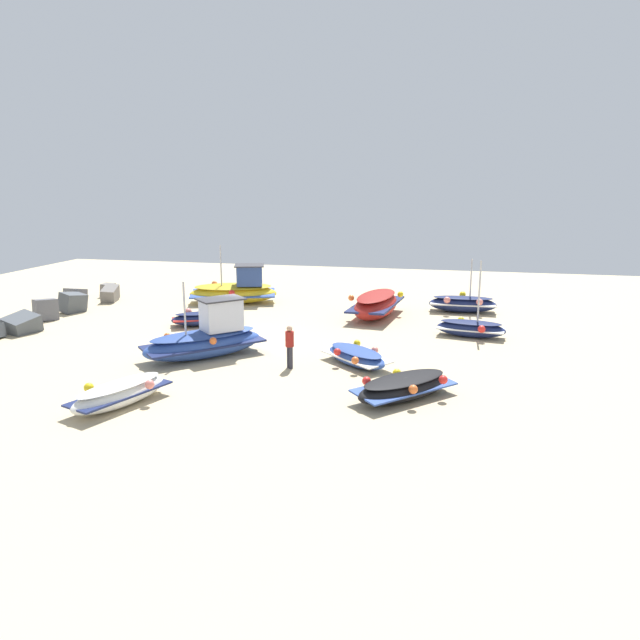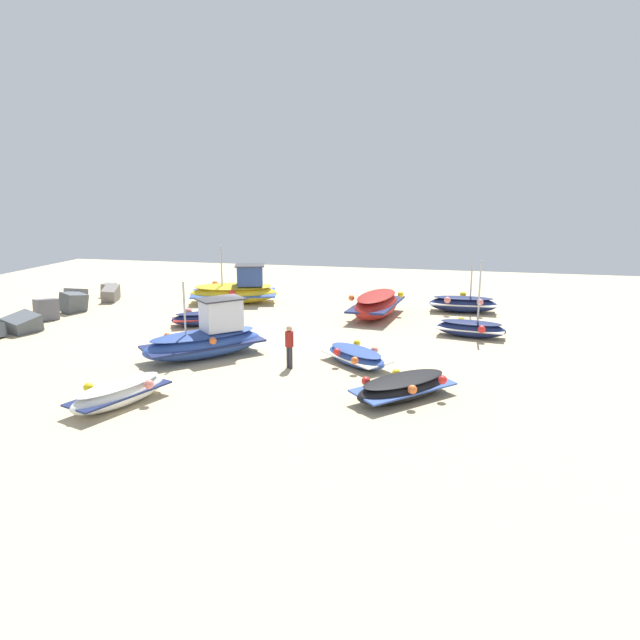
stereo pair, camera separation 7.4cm
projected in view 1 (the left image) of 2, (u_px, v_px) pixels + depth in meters
The scene contains 12 objects.
ground_plane at pixel (234, 342), 26.07m from camera, with size 48.63×48.63×0.00m, color #C6B289.
fishing_boat_0 at pixel (207, 339), 23.74m from camera, with size 4.74×4.67×3.16m.
fishing_boat_1 at pixel (376, 304), 30.80m from camera, with size 5.16×2.68×1.29m.
fishing_boat_2 at pixel (404, 387), 19.19m from camera, with size 3.60×3.49×0.86m.
fishing_boat_3 at pixel (120, 393), 18.59m from camera, with size 3.64×2.26×0.80m.
fishing_boat_4 at pixel (205, 318), 29.08m from camera, with size 2.77×3.52×0.83m.
fishing_boat_5 at pixel (356, 356), 22.77m from camera, with size 2.97×3.11×0.73m.
fishing_boat_6 at pixel (236, 290), 34.39m from camera, with size 3.54×5.42×3.43m.
fishing_boat_7 at pixel (471, 328), 26.88m from camera, with size 1.82×3.20×3.51m.
fishing_boat_8 at pixel (463, 303), 32.00m from camera, with size 2.10×3.58×2.92m.
person_walking at pixel (290, 344), 22.22m from camera, with size 0.32×0.32×1.65m.
breakwater_rocks at pixel (28, 319), 28.66m from camera, with size 19.26×2.56×1.35m.
Camera 1 is at (-23.75, -9.18, 6.85)m, focal length 33.37 mm.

